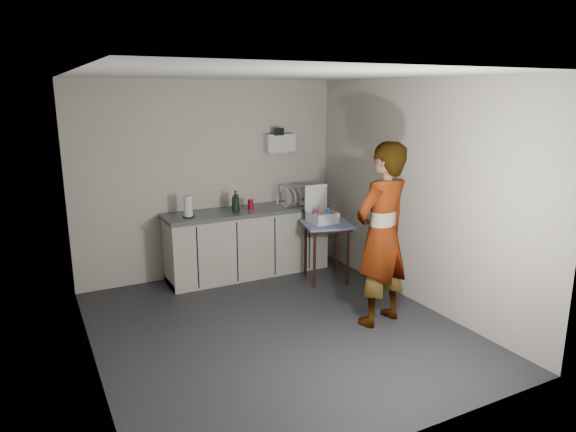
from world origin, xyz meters
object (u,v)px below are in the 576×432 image
standing_man (382,235)px  paper_towel (188,207)px  kitchen_counter (248,244)px  dish_rack (293,200)px  bakery_box (321,214)px  side_table (327,231)px  soda_can (251,204)px  dark_bottle (236,202)px  soap_bottle (236,202)px

standing_man → paper_towel: size_ratio=7.13×
kitchen_counter → paper_towel: paper_towel is taller
dish_rack → bakery_box: bearing=-78.1°
kitchen_counter → bakery_box: size_ratio=4.78×
side_table → kitchen_counter: bearing=153.8°
kitchen_counter → standing_man: bearing=-72.1°
standing_man → soda_can: bearing=-85.8°
dark_bottle → paper_towel: size_ratio=0.80×
kitchen_counter → soap_bottle: bearing=-155.3°
soap_bottle → paper_towel: size_ratio=1.04×
standing_man → dish_rack: 2.02m
standing_man → soap_bottle: 2.14m
standing_man → dish_rack: (0.02, 2.02, -0.01)m
kitchen_counter → dark_bottle: dark_bottle is taller
side_table → paper_towel: (-1.65, 0.62, 0.36)m
side_table → paper_towel: size_ratio=2.84×
bakery_box → side_table: bearing=-76.7°
side_table → dark_bottle: 1.25m
kitchen_counter → bakery_box: 1.10m
dish_rack → kitchen_counter: bearing=177.3°
side_table → bakery_box: 0.23m
dish_rack → paper_towel: bearing=-178.1°
soap_bottle → dark_bottle: size_ratio=1.29×
standing_man → soap_bottle: size_ratio=6.88×
paper_towel → bakery_box: (1.63, -0.52, -0.16)m
kitchen_counter → soda_can: soda_can is taller
dish_rack → soda_can: bearing=-179.4°
dark_bottle → dish_rack: dish_rack is taller
kitchen_counter → soap_bottle: (-0.20, -0.09, 0.63)m
paper_towel → dish_rack: (1.51, 0.05, -0.07)m
soap_bottle → soda_can: (0.23, 0.05, -0.07)m
soda_can → bakery_box: size_ratio=0.30×
side_table → dish_rack: size_ratio=1.93×
soda_can → bakery_box: 0.96m
side_table → dark_bottle: size_ratio=3.54×
dark_bottle → bakery_box: bakery_box is taller
dish_rack → bakery_box: (0.12, -0.57, -0.09)m
side_table → soap_bottle: (-1.02, 0.61, 0.37)m
side_table → soap_bottle: bearing=163.4°
soap_bottle → bakery_box: bakery_box is taller
side_table → standing_man: 1.39m
soap_bottle → bakery_box: bearing=-27.3°
side_table → soda_can: 1.07m
side_table → soap_bottle: size_ratio=2.74×
side_table → soap_bottle: soap_bottle is taller
soda_can → kitchen_counter: bearing=131.7°
bakery_box → soap_bottle: bearing=153.3°
paper_towel → dish_rack: bearing=1.9°
side_table → bakery_box: bearing=117.2°
standing_man → dark_bottle: bearing=-81.4°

